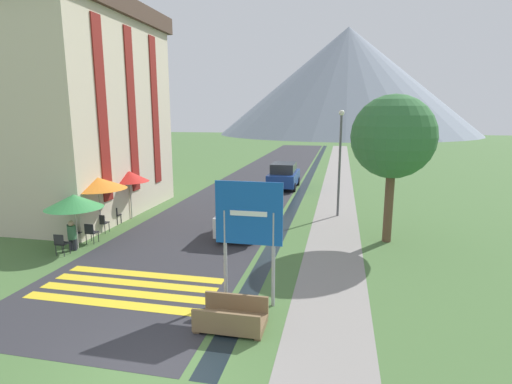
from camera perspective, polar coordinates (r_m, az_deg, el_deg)
name	(u,v)px	position (r m, az deg, el deg)	size (l,w,h in m)	color
ground_plane	(284,191)	(27.48, 3.98, 0.07)	(160.00, 160.00, 0.00)	#476B38
road	(272,170)	(37.60, 2.35, 3.12)	(6.40, 60.00, 0.01)	#2D2D33
footpath	(338,172)	(37.08, 11.69, 2.78)	(2.20, 60.00, 0.01)	gray
drainage_channel	(312,171)	(37.17, 7.99, 2.92)	(0.60, 60.00, 0.00)	black
crosswalk_marking	(129,288)	(13.24, -17.67, -12.91)	(5.44, 2.54, 0.01)	yellow
mountain_distant	(347,82)	(106.55, 12.83, 15.14)	(63.69, 63.69, 26.13)	gray
hotel_building	(82,103)	(22.85, -23.56, 11.62)	(5.98, 9.92, 10.78)	beige
road_sign	(249,224)	(10.91, -1.04, -4.66)	(1.87, 0.11, 3.51)	#9E9EA3
footbridge	(231,319)	(10.54, -3.53, -17.60)	(1.70, 1.10, 0.65)	brown
parked_car_near	(244,213)	(17.87, -1.72, -3.01)	(1.72, 4.18, 1.82)	silver
parked_car_far	(284,175)	(28.60, 3.99, 2.37)	(1.99, 4.14, 1.82)	navy
cafe_chair_middle	(102,222)	(19.19, -21.12, -4.00)	(0.40, 0.40, 0.85)	#232328
cafe_chair_nearest	(61,243)	(16.82, -26.11, -6.50)	(0.40, 0.40, 0.85)	#232328
cafe_chair_near_right	(91,231)	(17.84, -22.54, -5.23)	(0.40, 0.40, 0.85)	#232328
cafe_chair_far_right	(115,214)	(20.41, -19.51, -3.00)	(0.40, 0.40, 0.85)	#232328
cafe_chair_near_left	(74,232)	(18.04, -24.61, -5.22)	(0.40, 0.40, 0.85)	#232328
cafe_umbrella_front_green	(74,201)	(17.04, -24.58, -1.21)	(2.19, 2.19, 2.21)	#B7B2A8
cafe_umbrella_middle_orange	(98,183)	(18.83, -21.65, 1.18)	(2.46, 2.46, 2.53)	#B7B2A8
cafe_umbrella_rear_red	(129,176)	(20.99, -17.63, 2.13)	(1.92, 1.92, 2.44)	#B7B2A8
person_seated_near	(72,234)	(17.23, -24.81, -5.45)	(0.32, 0.32, 1.20)	#282833
person_seated_far	(82,224)	(18.53, -23.63, -4.15)	(0.32, 0.32, 1.25)	#282833
streetlamp	(340,155)	(20.87, 11.90, 5.23)	(0.28, 0.28, 5.45)	#515156
tree_by_path	(393,137)	(17.00, 19.00, 7.40)	(3.35, 3.35, 6.05)	brown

